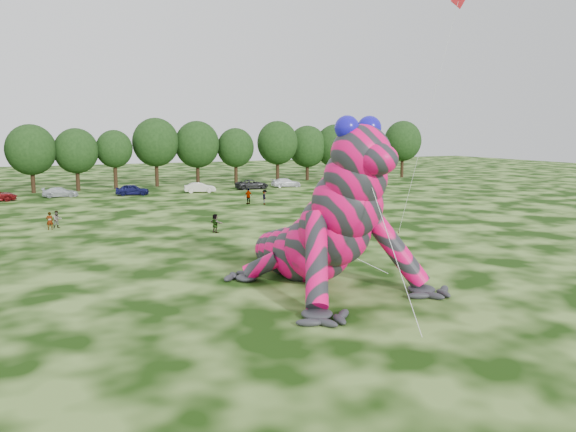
# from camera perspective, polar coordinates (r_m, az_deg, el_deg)

# --- Properties ---
(ground) EXTENTS (240.00, 240.00, 0.00)m
(ground) POSITION_cam_1_polar(r_m,az_deg,el_deg) (31.53, -4.63, -7.32)
(ground) COLOR #16330A
(ground) RESTS_ON ground
(inflatable_gecko) EXTENTS (19.07, 21.48, 9.46)m
(inflatable_gecko) POSITION_cam_1_polar(r_m,az_deg,el_deg) (32.42, 1.63, 1.69)
(inflatable_gecko) COLOR #F4065F
(inflatable_gecko) RESTS_ON ground
(flying_kite) EXTENTS (2.42, 4.84, 19.17)m
(flying_kite) POSITION_cam_1_polar(r_m,az_deg,el_deg) (46.29, 16.44, 18.53)
(flying_kite) COLOR red
(flying_kite) RESTS_ON ground
(tree_7) EXTENTS (6.68, 6.01, 9.48)m
(tree_7) POSITION_cam_1_polar(r_m,az_deg,el_deg) (85.39, -24.61, 5.32)
(tree_7) COLOR black
(tree_7) RESTS_ON ground
(tree_8) EXTENTS (6.14, 5.53, 8.94)m
(tree_8) POSITION_cam_1_polar(r_m,az_deg,el_deg) (85.80, -20.67, 5.38)
(tree_8) COLOR black
(tree_8) RESTS_ON ground
(tree_9) EXTENTS (5.27, 4.74, 8.68)m
(tree_9) POSITION_cam_1_polar(r_m,az_deg,el_deg) (86.70, -17.19, 5.50)
(tree_9) COLOR black
(tree_9) RESTS_ON ground
(tree_10) EXTENTS (7.09, 6.38, 10.50)m
(tree_10) POSITION_cam_1_polar(r_m,az_deg,el_deg) (88.92, -13.26, 6.32)
(tree_10) COLOR black
(tree_10) RESTS_ON ground
(tree_11) EXTENTS (7.01, 6.31, 10.07)m
(tree_11) POSITION_cam_1_polar(r_m,az_deg,el_deg) (90.05, -9.20, 6.33)
(tree_11) COLOR black
(tree_11) RESTS_ON ground
(tree_12) EXTENTS (5.99, 5.39, 8.97)m
(tree_12) POSITION_cam_1_polar(r_m,az_deg,el_deg) (91.50, -5.33, 6.09)
(tree_12) COLOR black
(tree_12) RESTS_ON ground
(tree_13) EXTENTS (6.83, 6.15, 10.13)m
(tree_13) POSITION_cam_1_polar(r_m,az_deg,el_deg) (93.52, -1.07, 6.54)
(tree_13) COLOR black
(tree_13) RESTS_ON ground
(tree_14) EXTENTS (6.82, 6.14, 9.40)m
(tree_14) POSITION_cam_1_polar(r_m,az_deg,el_deg) (97.66, 1.98, 6.42)
(tree_14) COLOR black
(tree_14) RESTS_ON ground
(tree_15) EXTENTS (7.17, 6.45, 9.63)m
(tree_15) POSITION_cam_1_polar(r_m,az_deg,el_deg) (99.18, 4.83, 6.50)
(tree_15) COLOR black
(tree_15) RESTS_ON ground
(tree_16) EXTENTS (6.26, 5.63, 9.37)m
(tree_16) POSITION_cam_1_polar(r_m,az_deg,el_deg) (104.14, 7.76, 6.49)
(tree_16) COLOR black
(tree_16) RESTS_ON ground
(tree_17) EXTENTS (6.98, 6.28, 10.30)m
(tree_17) POSITION_cam_1_polar(r_m,az_deg,el_deg) (105.55, 11.56, 6.67)
(tree_17) COLOR black
(tree_17) RESTS_ON ground
(car_3) EXTENTS (4.61, 2.38, 1.28)m
(car_3) POSITION_cam_1_polar(r_m,az_deg,el_deg) (78.88, -22.13, 2.25)
(car_3) COLOR silver
(car_3) RESTS_ON ground
(car_4) EXTENTS (4.63, 2.62, 1.49)m
(car_4) POSITION_cam_1_polar(r_m,az_deg,el_deg) (78.03, -15.53, 2.59)
(car_4) COLOR #121348
(car_4) RESTS_ON ground
(car_5) EXTENTS (4.50, 2.27, 1.42)m
(car_5) POSITION_cam_1_polar(r_m,az_deg,el_deg) (79.27, -8.94, 2.87)
(car_5) COLOR silver
(car_5) RESTS_ON ground
(car_6) EXTENTS (5.01, 2.40, 1.38)m
(car_6) POSITION_cam_1_polar(r_m,az_deg,el_deg) (83.26, -3.67, 3.23)
(car_6) COLOR #29292C
(car_6) RESTS_ON ground
(car_7) EXTENTS (4.72, 2.23, 1.33)m
(car_7) POSITION_cam_1_polar(r_m,az_deg,el_deg) (86.00, -0.20, 3.41)
(car_7) COLOR white
(car_7) RESTS_ON ground
(spectator_2) EXTENTS (1.10, 1.30, 1.75)m
(spectator_2) POSITION_cam_1_polar(r_m,az_deg,el_deg) (65.95, -2.38, 1.94)
(spectator_2) COLOR gray
(spectator_2) RESTS_ON ground
(spectator_0) EXTENTS (0.61, 0.43, 1.59)m
(spectator_0) POSITION_cam_1_polar(r_m,az_deg,el_deg) (53.44, -23.06, -0.46)
(spectator_0) COLOR gray
(spectator_0) RESTS_ON ground
(spectator_3) EXTENTS (1.20, 0.77, 1.89)m
(spectator_3) POSITION_cam_1_polar(r_m,az_deg,el_deg) (66.30, -4.05, 2.02)
(spectator_3) COLOR gray
(spectator_3) RESTS_ON ground
(spectator_1) EXTENTS (0.90, 0.78, 1.58)m
(spectator_1) POSITION_cam_1_polar(r_m,az_deg,el_deg) (54.08, -22.40, -0.33)
(spectator_1) COLOR gray
(spectator_1) RESTS_ON ground
(spectator_5) EXTENTS (1.00, 1.57, 1.62)m
(spectator_5) POSITION_cam_1_polar(r_m,az_deg,el_deg) (48.24, -7.40, -0.74)
(spectator_5) COLOR gray
(spectator_5) RESTS_ON ground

